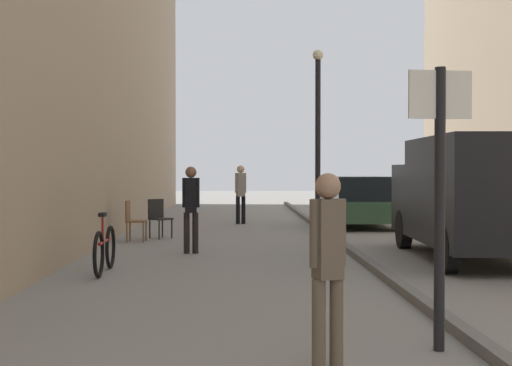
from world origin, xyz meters
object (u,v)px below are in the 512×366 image
object	(u,v)px
pedestrian_far_crossing	(191,203)
cafe_chair_near_window	(133,218)
pedestrian_mid_block	(328,257)
street_sign_post	(440,183)
lamp_post	(318,128)
pedestrian_main_foreground	(241,190)
parked_car	(359,202)
cafe_chair_by_doorway	(159,215)
delivery_van	(475,194)
bicycle_leaning	(105,249)

from	to	relation	value
pedestrian_far_crossing	cafe_chair_near_window	size ratio (longest dim) A/B	1.82
pedestrian_mid_block	pedestrian_far_crossing	world-z (taller)	pedestrian_far_crossing
street_sign_post	lamp_post	distance (m)	12.11
pedestrian_main_foreground	parked_car	xyz separation A→B (m)	(3.44, -0.92, -0.31)
cafe_chair_by_doorway	parked_car	bearing A→B (deg)	169.98
parked_car	cafe_chair_near_window	world-z (taller)	parked_car
delivery_van	parked_car	bearing A→B (deg)	98.21
delivery_van	bicycle_leaning	distance (m)	6.72
delivery_van	cafe_chair_near_window	size ratio (longest dim) A/B	5.62
pedestrian_far_crossing	lamp_post	distance (m)	5.63
pedestrian_mid_block	bicycle_leaning	xyz separation A→B (m)	(-2.88, 5.64, -0.56)
pedestrian_mid_block	street_sign_post	xyz separation A→B (m)	(1.11, 0.66, 0.60)
parked_car	cafe_chair_by_doorway	size ratio (longest dim) A/B	4.48
pedestrian_mid_block	cafe_chair_by_doorway	world-z (taller)	pedestrian_mid_block
cafe_chair_near_window	street_sign_post	bearing A→B (deg)	25.69
pedestrian_far_crossing	parked_car	size ratio (longest dim) A/B	0.41
delivery_van	street_sign_post	xyz separation A→B (m)	(-2.50, -6.51, 0.34)
delivery_van	cafe_chair_by_doorway	bearing A→B (deg)	147.96
bicycle_leaning	street_sign_post	bearing A→B (deg)	-51.83
street_sign_post	lamp_post	world-z (taller)	lamp_post
pedestrian_mid_block	parked_car	world-z (taller)	pedestrian_mid_block
pedestrian_far_crossing	cafe_chair_near_window	xyz separation A→B (m)	(-1.49, 2.30, -0.44)
street_sign_post	pedestrian_far_crossing	bearing A→B (deg)	-77.00
cafe_chair_near_window	cafe_chair_by_doorway	size ratio (longest dim) A/B	1.00
delivery_van	pedestrian_far_crossing	bearing A→B (deg)	170.22
pedestrian_main_foreground	lamp_post	world-z (taller)	lamp_post
pedestrian_mid_block	pedestrian_far_crossing	distance (m)	8.44
pedestrian_far_crossing	cafe_chair_near_window	world-z (taller)	pedestrian_far_crossing
lamp_post	cafe_chair_by_doorway	size ratio (longest dim) A/B	5.06
pedestrian_mid_block	pedestrian_far_crossing	xyz separation A→B (m)	(-1.67, 8.27, 0.05)
delivery_van	parked_car	size ratio (longest dim) A/B	1.25
street_sign_post	pedestrian_main_foreground	bearing A→B (deg)	-90.37
parked_car	bicycle_leaning	bearing A→B (deg)	-121.04
delivery_van	cafe_chair_near_window	distance (m)	7.60
bicycle_leaning	cafe_chair_by_doorway	xyz separation A→B (m)	(0.22, 5.76, 0.17)
pedestrian_far_crossing	pedestrian_mid_block	bearing A→B (deg)	-79.05
cafe_chair_near_window	pedestrian_main_foreground	bearing A→B (deg)	156.86
delivery_van	parked_car	xyz separation A→B (m)	(-0.84, 7.69, -0.50)
lamp_post	cafe_chair_near_window	xyz separation A→B (m)	(-4.49, -2.14, -2.18)
pedestrian_far_crossing	cafe_chair_by_doorway	xyz separation A→B (m)	(-0.99, 3.13, -0.44)
cafe_chair_near_window	cafe_chair_by_doorway	distance (m)	0.97
pedestrian_mid_block	parked_car	bearing A→B (deg)	-121.30
street_sign_post	bicycle_leaning	xyz separation A→B (m)	(-3.99, 4.99, -1.16)
pedestrian_mid_block	cafe_chair_by_doorway	xyz separation A→B (m)	(-2.66, 11.40, -0.40)
pedestrian_far_crossing	bicycle_leaning	world-z (taller)	pedestrian_far_crossing
pedestrian_far_crossing	street_sign_post	distance (m)	8.12
pedestrian_mid_block	cafe_chair_near_window	world-z (taller)	pedestrian_mid_block
pedestrian_main_foreground	bicycle_leaning	size ratio (longest dim) A/B	1.00
street_sign_post	delivery_van	bearing A→B (deg)	-118.07
delivery_van	lamp_post	bearing A→B (deg)	114.35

